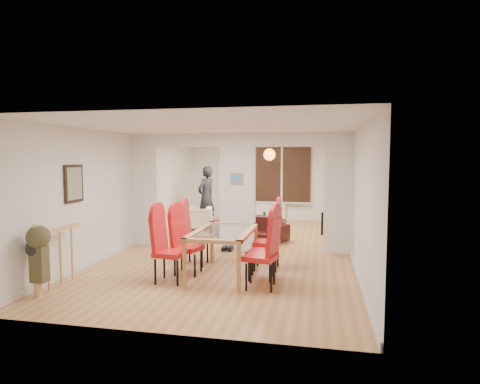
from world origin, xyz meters
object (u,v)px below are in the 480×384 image
(dining_chair_lc, at_px, (195,236))
(coffee_table, at_px, (268,225))
(person, at_px, (206,197))
(dining_chair_la, at_px, (170,248))
(bottle, at_px, (264,216))
(armchair, at_px, (199,218))
(dining_table, at_px, (224,253))
(bowl, at_px, (265,220))
(dining_chair_rc, at_px, (266,238))
(dining_chair_lb, at_px, (188,243))
(dining_chair_rb, at_px, (261,248))
(television, at_px, (326,221))
(dining_chair_ra, at_px, (261,251))
(sofa, at_px, (249,227))

(dining_chair_lc, bearing_deg, coffee_table, 75.96)
(person, bearing_deg, coffee_table, 112.03)
(coffee_table, bearing_deg, dining_chair_la, -100.14)
(dining_chair_lc, relative_size, coffee_table, 1.05)
(person, xyz_separation_m, bottle, (1.74, -0.02, -0.52))
(dining_chair_la, xyz_separation_m, armchair, (-0.99, 4.79, -0.25))
(dining_table, bearing_deg, person, 109.59)
(bowl, bearing_deg, dining_chair_rc, -81.94)
(person, bearing_deg, dining_chair_lb, 35.17)
(dining_chair_lc, distance_m, armchair, 3.83)
(dining_chair_rb, height_order, television, dining_chair_rb)
(dining_chair_ra, bearing_deg, dining_table, 156.50)
(sofa, relative_size, television, 1.90)
(television, xyz_separation_m, bottle, (-1.75, 0.11, 0.08))
(dining_chair_rb, bearing_deg, dining_table, -176.40)
(sofa, relative_size, bottle, 7.11)
(sofa, bearing_deg, dining_chair_la, -75.37)
(dining_chair_lc, height_order, coffee_table, dining_chair_lc)
(dining_chair_ra, height_order, bottle, dining_chair_ra)
(dining_chair_ra, distance_m, coffee_table, 5.27)
(dining_chair_ra, distance_m, bowl, 5.18)
(dining_chair_la, xyz_separation_m, bottle, (0.84, 5.23, -0.19))
(dining_chair_lc, xyz_separation_m, armchair, (-1.07, 3.67, -0.23))
(dining_chair_rc, relative_size, bottle, 4.17)
(dining_chair_lb, height_order, sofa, dining_chair_lb)
(dining_chair_rb, height_order, coffee_table, dining_chair_rb)
(dining_chair_ra, distance_m, armchair, 5.40)
(dining_chair_la, bearing_deg, dining_table, 40.38)
(dining_chair_la, distance_m, dining_chair_lc, 1.12)
(dining_chair_rc, bearing_deg, television, 73.75)
(dining_chair_la, xyz_separation_m, coffee_table, (0.93, 5.23, -0.45))
(bowl, bearing_deg, bottle, 112.81)
(armchair, relative_size, bowl, 3.35)
(sofa, height_order, bottle, sofa)
(coffee_table, bearing_deg, sofa, -102.03)
(bowl, bearing_deg, dining_chair_lc, -101.28)
(armchair, relative_size, coffee_table, 0.68)
(dining_chair_rc, relative_size, television, 1.12)
(dining_chair_rb, height_order, dining_chair_rc, dining_chair_rc)
(bottle, bearing_deg, dining_chair_rb, -82.78)
(person, bearing_deg, dining_chair_lc, 36.19)
(bottle, bearing_deg, sofa, -98.34)
(dining_chair_rb, bearing_deg, armchair, 128.61)
(dining_chair_ra, distance_m, dining_chair_rc, 1.08)
(dining_chair_ra, distance_m, television, 5.23)
(dining_table, height_order, person, person)
(dining_chair_ra, xyz_separation_m, sofa, (-0.87, 3.81, -0.29))
(dining_chair_la, xyz_separation_m, dining_chair_lc, (0.08, 1.12, -0.02))
(dining_chair_lc, distance_m, dining_chair_ra, 1.81)
(dining_chair_lc, relative_size, television, 1.06)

